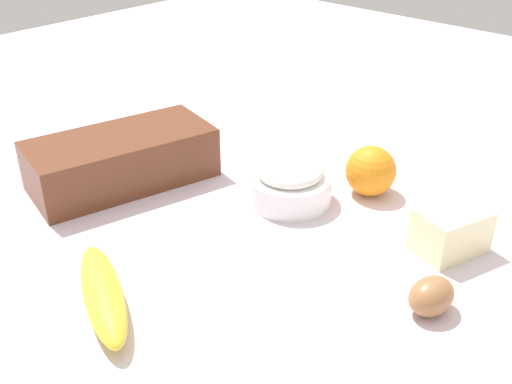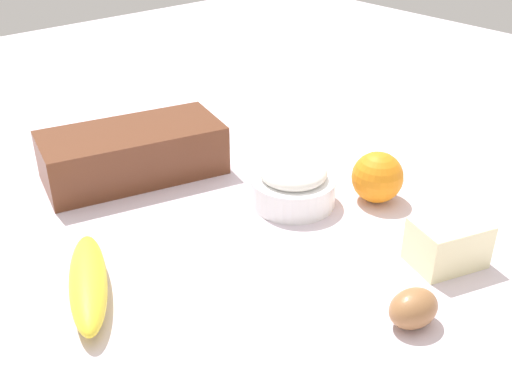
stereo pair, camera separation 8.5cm
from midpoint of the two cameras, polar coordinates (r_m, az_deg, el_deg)
ground_plane at (r=0.88m, az=2.78°, el=-2.91°), size 2.40×2.40×0.02m
loaf_pan at (r=0.98m, az=-9.03°, el=3.69°), size 0.30×0.19×0.08m
flour_bowl at (r=0.90m, az=6.22°, el=0.67°), size 0.13×0.13×0.07m
banana at (r=0.73m, az=-12.24°, el=-8.35°), size 0.12×0.19×0.04m
orange_fruit at (r=0.92m, az=13.93°, el=1.28°), size 0.08×0.08×0.08m
butter_block at (r=0.81m, az=20.44°, el=-4.59°), size 0.11×0.09×0.06m
egg_near_butter at (r=0.71m, az=17.96°, el=-10.46°), size 0.07×0.05×0.04m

